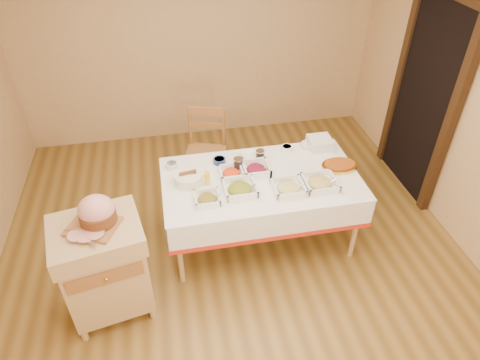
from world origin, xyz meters
name	(u,v)px	position (x,y,z in m)	size (l,w,h in m)	color
room_shell	(235,150)	(0.00, 0.00, 1.30)	(5.00, 5.00, 5.00)	brown
doorway	(425,96)	(2.20, 0.90, 1.11)	(0.09, 1.10, 2.20)	black
dining_table	(261,191)	(0.30, 0.30, 0.60)	(1.82, 1.02, 0.76)	tan
butcher_cart	(104,265)	(-1.12, -0.29, 0.54)	(0.76, 0.67, 0.95)	tan
dining_chair	(206,151)	(-0.10, 1.23, 0.50)	(0.53, 0.52, 0.97)	#976231
ham_on_board	(96,213)	(-1.08, -0.26, 1.06)	(0.38, 0.36, 0.25)	#976231
serving_dish_a	(207,199)	(-0.23, 0.06, 0.79)	(0.22, 0.21, 0.09)	white
serving_dish_b	(240,189)	(0.07, 0.13, 0.80)	(0.28, 0.28, 0.11)	white
serving_dish_c	(288,188)	(0.49, 0.07, 0.80)	(0.27, 0.27, 0.11)	white
serving_dish_d	(320,183)	(0.79, 0.08, 0.80)	(0.29, 0.29, 0.11)	white
serving_dish_e	(231,173)	(0.03, 0.38, 0.79)	(0.23, 0.22, 0.10)	white
serving_dish_f	(256,169)	(0.27, 0.40, 0.80)	(0.26, 0.25, 0.12)	white
small_bowl_left	(172,165)	(-0.50, 0.63, 0.79)	(0.11, 0.11, 0.05)	white
small_bowl_mid	(219,161)	(-0.04, 0.61, 0.79)	(0.12, 0.12, 0.05)	navy
small_bowl_right	(287,148)	(0.66, 0.69, 0.79)	(0.11, 0.11, 0.06)	white
bowl_white_imported	(249,155)	(0.27, 0.65, 0.78)	(0.17, 0.17, 0.04)	white
bowl_small_imported	(308,145)	(0.89, 0.72, 0.78)	(0.14, 0.14, 0.04)	white
preserve_jar_left	(238,164)	(0.12, 0.48, 0.81)	(0.09, 0.09, 0.12)	silver
preserve_jar_right	(260,156)	(0.35, 0.58, 0.81)	(0.09, 0.09, 0.11)	silver
mustard_bottle	(207,178)	(-0.20, 0.31, 0.83)	(0.05, 0.05, 0.16)	yellow
bread_basket	(188,178)	(-0.36, 0.36, 0.81)	(0.26, 0.26, 0.11)	white
plate_stack	(320,143)	(1.00, 0.68, 0.82)	(0.23, 0.23, 0.11)	white
brass_platter	(340,165)	(1.07, 0.32, 0.78)	(0.35, 0.25, 0.05)	gold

